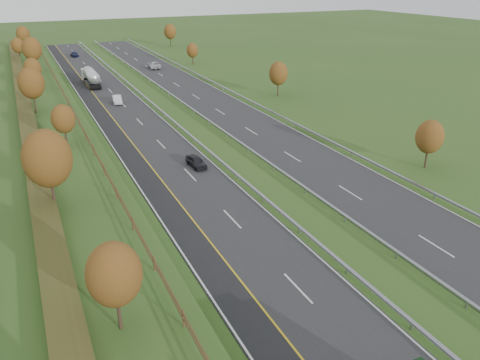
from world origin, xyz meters
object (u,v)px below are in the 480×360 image
object	(u,v)px
car_dark_near	(196,161)
car_silver_mid	(117,99)
road_tanker	(91,76)
car_oncoming	(154,65)
car_small_far	(74,54)

from	to	relation	value
car_dark_near	car_silver_mid	size ratio (longest dim) A/B	0.89
road_tanker	car_dark_near	world-z (taller)	road_tanker
car_dark_near	car_oncoming	distance (m)	67.70
road_tanker	car_silver_mid	xyz separation A→B (m)	(1.72, -18.00, -1.11)
road_tanker	car_silver_mid	world-z (taller)	road_tanker
car_silver_mid	car_small_far	size ratio (longest dim) A/B	0.96
car_dark_near	car_silver_mid	bearing A→B (deg)	90.42
car_dark_near	car_small_far	bearing A→B (deg)	88.06
car_dark_near	car_small_far	xyz separation A→B (m)	(-2.36, 94.11, -0.00)
car_oncoming	car_silver_mid	bearing A→B (deg)	68.10
car_silver_mid	car_small_far	world-z (taller)	car_silver_mid
car_silver_mid	road_tanker	bearing A→B (deg)	101.81
car_dark_near	road_tanker	bearing A→B (deg)	90.99
car_dark_near	car_small_far	size ratio (longest dim) A/B	0.86
car_dark_near	car_silver_mid	distance (m)	35.23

